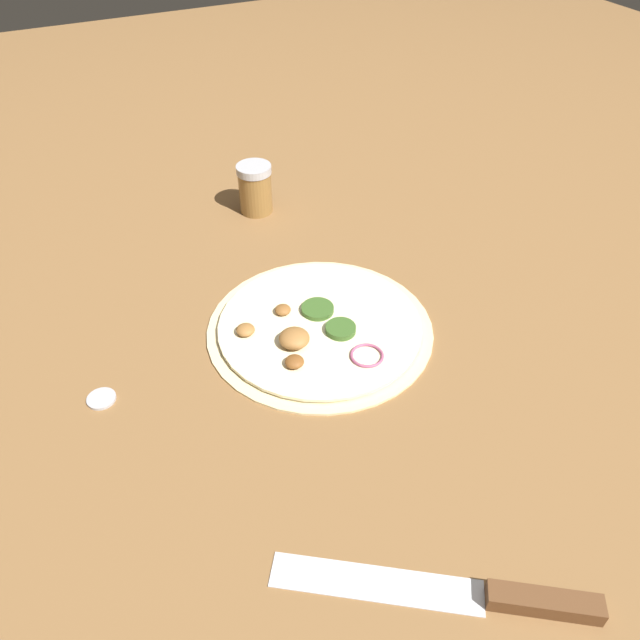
# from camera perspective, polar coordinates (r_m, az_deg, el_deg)

# --- Properties ---
(ground_plane) EXTENTS (3.00, 3.00, 0.00)m
(ground_plane) POSITION_cam_1_polar(r_m,az_deg,el_deg) (0.80, 0.00, -0.88)
(ground_plane) COLOR brown
(pizza) EXTENTS (0.29, 0.29, 0.03)m
(pizza) POSITION_cam_1_polar(r_m,az_deg,el_deg) (0.79, -0.10, -0.66)
(pizza) COLOR beige
(pizza) RESTS_ON ground_plane
(knife) EXTENTS (0.25, 0.18, 0.02)m
(knife) POSITION_cam_1_polar(r_m,az_deg,el_deg) (0.60, 15.42, -23.18)
(knife) COLOR silver
(knife) RESTS_ON ground_plane
(spice_jar) EXTENTS (0.05, 0.05, 0.08)m
(spice_jar) POSITION_cam_1_polar(r_m,az_deg,el_deg) (1.02, -5.95, 11.88)
(spice_jar) COLOR olive
(spice_jar) RESTS_ON ground_plane
(loose_cap) EXTENTS (0.03, 0.03, 0.01)m
(loose_cap) POSITION_cam_1_polar(r_m,az_deg,el_deg) (0.75, -19.37, -6.76)
(loose_cap) COLOR #B2B2B7
(loose_cap) RESTS_ON ground_plane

